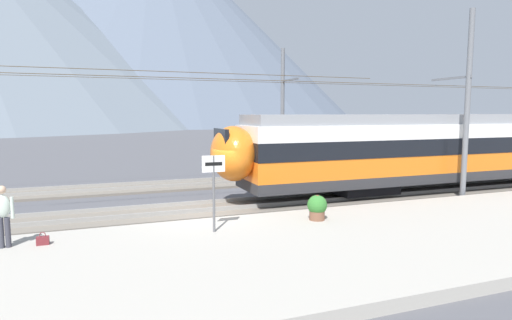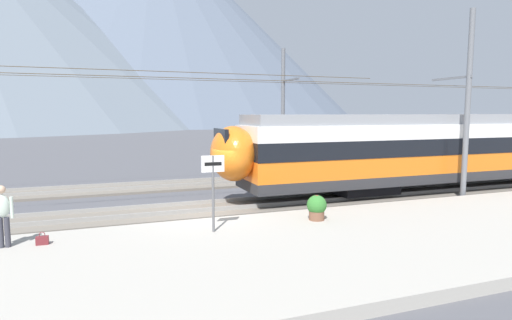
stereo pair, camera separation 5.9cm
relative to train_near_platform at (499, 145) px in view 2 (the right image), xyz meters
name	(u,v)px [view 2 (the right image)]	position (x,y,z in m)	size (l,w,h in m)	color
ground_plane	(202,219)	(-16.24, -1.29, -2.23)	(400.00, 400.00, 0.00)	#4C4C51
platform_slab	(244,256)	(-16.24, -6.14, -2.07)	(120.00, 7.48, 0.31)	#A39E93
track_near	(195,210)	(-16.24, 0.00, -2.16)	(120.00, 3.00, 0.28)	#6B6359
track_far	(171,186)	(-16.24, 5.99, -2.16)	(120.00, 3.00, 0.28)	#6B6359
train_near_platform	(499,145)	(0.00, 0.00, 0.00)	(30.83, 2.87, 4.27)	#2D2D30
catenary_mast_mid	(465,104)	(-4.45, -1.89, 2.07)	(39.20, 2.32, 8.40)	slate
catenary_mast_far_side	(284,110)	(-8.87, 7.93, 1.89)	(39.20, 2.38, 7.90)	slate
platform_sign	(213,176)	(-16.55, -4.12, -0.20)	(0.70, 0.08, 2.34)	#59595B
passenger_walking	(3,213)	(-22.21, -3.64, -0.97)	(0.53, 0.22, 1.69)	#383842
handbag_beside_passenger	(42,240)	(-21.29, -3.71, -1.80)	(0.32, 0.18, 0.36)	maroon
potted_plant_platform_edge	(317,206)	(-12.92, -3.94, -1.45)	(0.67, 0.67, 0.85)	brown
mountain_central_peak	(157,24)	(3.13, 160.94, 37.20)	(158.82, 158.82, 78.86)	#515B6B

